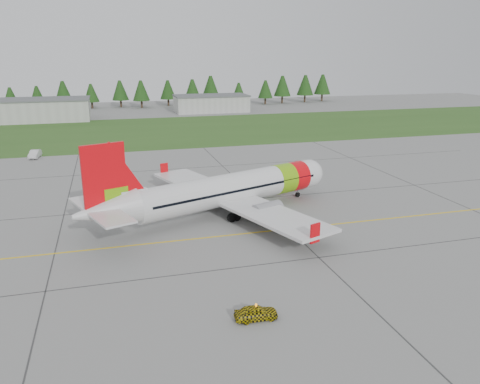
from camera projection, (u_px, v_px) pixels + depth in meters
name	position (u px, v px, depth m)	size (l,w,h in m)	color
ground	(219.00, 270.00, 43.11)	(320.00, 320.00, 0.00)	gray
aircraft	(228.00, 190.00, 57.48)	(33.25, 31.61, 10.50)	silver
follow_me_car	(256.00, 300.00, 34.66)	(1.32, 1.12, 3.27)	#D3BB0B
service_van	(34.00, 146.00, 88.28)	(1.58, 1.49, 4.54)	silver
grass_strip	(145.00, 131.00, 118.74)	(320.00, 50.00, 0.03)	#30561E
taxi_guideline	(202.00, 238.00, 50.49)	(120.00, 0.25, 0.02)	gold
hangar_west	(32.00, 111.00, 135.94)	(32.00, 14.00, 6.00)	#A8A8A3
hangar_east	(211.00, 104.00, 157.69)	(24.00, 12.00, 5.20)	#A8A8A3
treeline	(132.00, 94.00, 168.97)	(160.00, 8.00, 10.00)	#1C3F14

